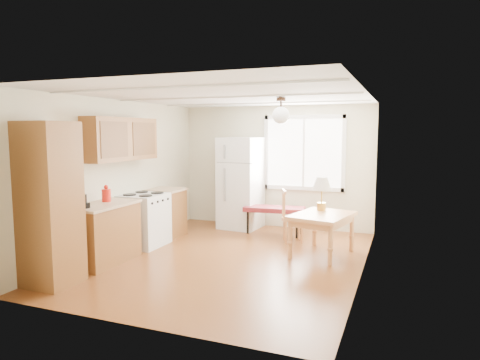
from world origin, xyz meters
The scene contains 11 objects.
room_shell centered at (0.00, 0.00, 1.25)m, with size 4.60×5.60×2.62m.
kitchen_run centered at (-1.72, -0.63, 0.84)m, with size 0.65×3.40×2.20m.
window_unit centered at (0.60, 2.47, 1.55)m, with size 1.64×0.05×1.51m.
pendant_light centered at (0.70, 0.40, 2.24)m, with size 0.26×0.26×0.40m.
refrigerator centered at (-0.62, 2.12, 0.93)m, with size 0.83×0.83×1.86m.
bench centered at (0.19, 1.81, 0.47)m, with size 1.20×0.55×0.53m.
dining_table centered at (1.30, 0.74, 0.57)m, with size 1.01×1.22×0.67m.
chair centered at (0.59, 1.35, 0.53)m, with size 0.46×0.45×0.93m.
table_lamp centered at (1.23, 1.05, 1.07)m, with size 0.32×0.32×0.55m.
coffee_maker centered at (-1.72, -1.32, 1.03)m, with size 0.21×0.26×0.35m.
kettle centered at (-1.76, -0.67, 1.01)m, with size 0.14×0.14×0.26m.
Camera 1 is at (2.50, -5.99, 1.97)m, focal length 32.00 mm.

